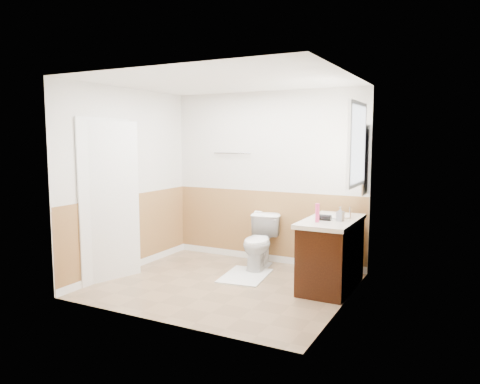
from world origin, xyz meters
The scene contains 32 objects.
floor centered at (0.00, 0.00, 0.00)m, with size 3.00×3.00×0.00m, color #8C7051.
ceiling centered at (0.00, 0.00, 2.50)m, with size 3.00×3.00×0.00m, color white.
wall_back centered at (0.00, 1.30, 1.25)m, with size 3.00×3.00×0.00m, color silver.
wall_front centered at (0.00, -1.30, 1.25)m, with size 3.00×3.00×0.00m, color silver.
wall_left centered at (-1.50, 0.00, 1.25)m, with size 3.00×3.00×0.00m, color silver.
wall_right centered at (1.50, 0.00, 1.25)m, with size 3.00×3.00×0.00m, color silver.
wainscot_back centered at (0.00, 1.29, 0.50)m, with size 3.00×3.00×0.00m, color #9E6D3F.
wainscot_front centered at (0.00, -1.29, 0.50)m, with size 3.00×3.00×0.00m, color #9E6D3F.
wainscot_left centered at (-1.49, 0.00, 0.50)m, with size 2.60×2.60×0.00m, color #9E6D3F.
wainscot_right centered at (1.49, 0.00, 0.50)m, with size 2.60×2.60×0.00m, color #9E6D3F.
toilet centered at (0.09, 0.88, 0.37)m, with size 0.42×0.73×0.75m, color white.
bath_mat centered at (0.09, 0.43, 0.01)m, with size 0.55×0.80×0.02m, color silver.
vanity_cabinet centered at (1.21, 0.52, 0.40)m, with size 0.55×1.10×0.80m, color black.
vanity_knob_left centered at (0.91, 0.42, 0.55)m, with size 0.03×0.03×0.03m, color silver.
vanity_knob_right centered at (0.91, 0.62, 0.55)m, with size 0.03×0.03×0.03m, color silver.
countertop centered at (1.20, 0.52, 0.83)m, with size 0.60×1.15×0.05m, color beige.
sink_basin centered at (1.21, 0.67, 0.86)m, with size 0.36×0.36×0.02m, color white.
faucet centered at (1.39, 0.67, 0.92)m, with size 0.02×0.02×0.14m, color silver.
lotion_bottle centered at (1.11, 0.25, 0.96)m, with size 0.05×0.05×0.22m, color #E03A77.
soap_dispenser centered at (1.33, 0.44, 0.94)m, with size 0.08×0.08×0.17m, color #8C919E.
hair_dryer_body centered at (1.16, 0.41, 0.89)m, with size 0.07×0.07×0.14m, color black.
hair_dryer_handle centered at (1.13, 0.47, 0.86)m, with size 0.03×0.03×0.07m, color black.
mirror_panel centered at (1.48, 1.10, 1.55)m, with size 0.02×0.35×0.90m, color silver.
window_frame centered at (1.47, 0.59, 1.75)m, with size 0.04×0.80×1.00m, color white.
window_glass centered at (1.49, 0.59, 1.75)m, with size 0.01×0.70×0.90m, color white.
door centered at (-1.40, -0.45, 1.02)m, with size 0.05×0.80×2.04m, color white.
door_frame centered at (-1.48, -0.45, 1.03)m, with size 0.02×0.92×2.10m, color white.
door_knob centered at (-1.34, -0.12, 0.95)m, with size 0.06×0.06×0.06m, color silver.
towel_bar centered at (-0.55, 1.25, 1.60)m, with size 0.02×0.02×0.62m, color silver.
tp_holder_bar centered at (-0.10, 1.23, 0.70)m, with size 0.02×0.02×0.14m, color silver.
tp_roll centered at (-0.10, 1.23, 0.70)m, with size 0.11×0.11×0.10m, color white.
tp_sheet centered at (-0.10, 1.23, 0.59)m, with size 0.10×0.01×0.16m, color white.
Camera 1 is at (2.70, -4.80, 1.82)m, focal length 34.03 mm.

